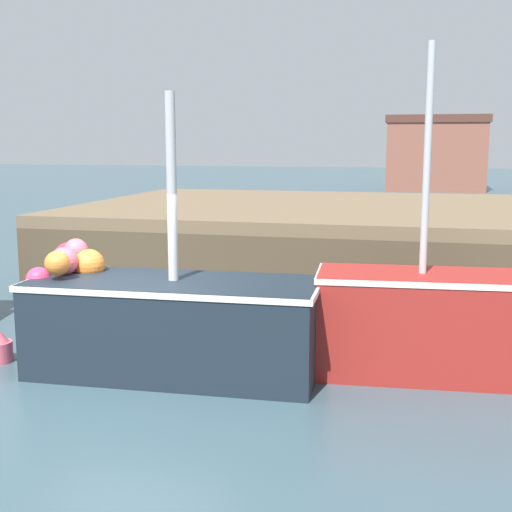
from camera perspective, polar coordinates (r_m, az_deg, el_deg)
name	(u,v)px	position (r m, az deg, el deg)	size (l,w,h in m)	color
ground	(125,379)	(9.68, -11.01, -10.13)	(120.00, 160.00, 0.10)	#38515B
pier	(375,220)	(15.36, 10.03, 3.00)	(13.65, 8.13, 1.75)	brown
fishing_boat_near_right	(170,321)	(9.48, -7.29, -5.44)	(4.16, 1.72, 3.85)	#19232D
fishing_boat_mid	(420,321)	(9.56, 13.69, -5.34)	(2.92, 1.41, 4.47)	maroon
warehouse	(436,153)	(47.13, 14.93, 8.40)	(6.56, 4.33, 4.93)	brown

